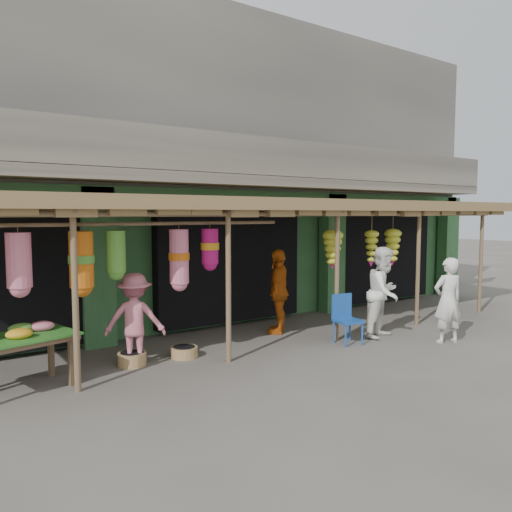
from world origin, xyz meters
TOP-DOWN VIEW (x-y plane):
  - ground at (0.00, 0.00)m, footprint 80.00×80.00m
  - building at (-0.00, 4.87)m, footprint 16.40×6.80m
  - awning at (-0.18, 0.80)m, footprint 14.00×2.70m
  - flower_table at (-4.69, 0.30)m, footprint 1.71×1.23m
  - blue_chair at (1.01, -0.43)m, footprint 0.52×0.53m
  - basket_mid at (-2.00, 0.48)m, footprint 0.61×0.61m
  - basket_right at (-2.92, 0.55)m, footprint 0.49×0.49m
  - person_front at (2.66, -1.54)m, footprint 0.70×0.57m
  - person_right at (2.00, -0.53)m, footprint 1.06×0.92m
  - person_vendor at (0.45, 0.96)m, footprint 1.06×1.03m
  - person_shopper at (-2.87, 0.53)m, footprint 1.15×0.99m

SIDE VIEW (x-z plane):
  - ground at x=0.00m, z-range 0.00..0.00m
  - basket_mid at x=-2.00m, z-range 0.00..0.18m
  - basket_right at x=-2.92m, z-range 0.00..0.21m
  - blue_chair at x=1.01m, z-range 0.05..1.00m
  - flower_table at x=-4.69m, z-range 0.28..1.21m
  - person_shopper at x=-2.87m, z-range 0.00..1.54m
  - person_front at x=2.66m, z-range 0.00..1.67m
  - person_vendor at x=0.45m, z-range 0.00..1.78m
  - person_right at x=2.00m, z-range 0.00..1.84m
  - awning at x=-0.18m, z-range 1.17..3.96m
  - building at x=0.00m, z-range -0.13..6.87m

